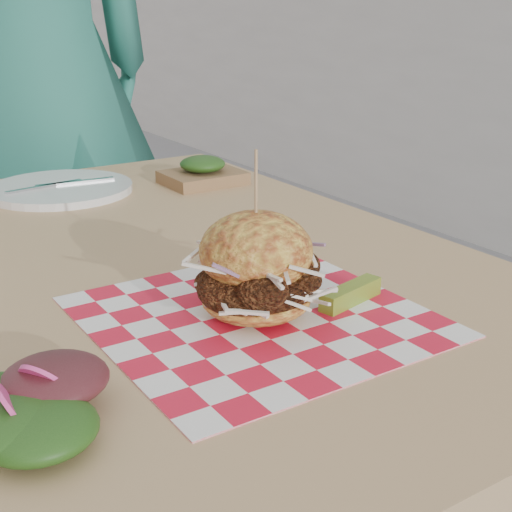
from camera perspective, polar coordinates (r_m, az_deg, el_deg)
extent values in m
imported|color=#287566|center=(1.87, -17.22, 14.38)|extent=(0.73, 0.52, 1.89)
cube|color=tan|center=(1.03, -7.69, -1.05)|extent=(0.80, 1.20, 0.04)
cylinder|color=#333338|center=(1.76, -4.83, -5.07)|extent=(0.05, 0.05, 0.71)
cube|color=tan|center=(1.88, -18.58, -1.28)|extent=(0.53, 0.53, 0.04)
cylinder|color=#333338|center=(1.76, -19.54, -11.44)|extent=(0.03, 0.03, 0.43)
cylinder|color=#333338|center=(1.93, -10.41, -7.59)|extent=(0.03, 0.03, 0.43)
cylinder|color=#333338|center=(2.20, -16.51, -4.63)|extent=(0.03, 0.03, 0.43)
cube|color=red|center=(0.82, 0.00, -4.86)|extent=(0.36, 0.36, 0.00)
ellipsoid|color=gold|center=(0.81, 0.00, -3.38)|extent=(0.13, 0.13, 0.04)
ellipsoid|color=brown|center=(0.81, 0.00, -2.26)|extent=(0.14, 0.13, 0.07)
ellipsoid|color=gold|center=(0.79, 0.00, 0.39)|extent=(0.13, 0.13, 0.09)
cylinder|color=tan|center=(0.77, 0.00, 5.01)|extent=(0.00, 0.00, 0.10)
cube|color=olive|center=(0.86, 7.57, -3.04)|extent=(0.10, 0.04, 0.02)
ellipsoid|color=#3F1419|center=(0.65, -14.87, -11.49)|extent=(0.08, 0.08, 0.03)
ellipsoid|color=#1B4614|center=(0.67, -16.72, -10.81)|extent=(0.08, 0.08, 0.03)
ellipsoid|color=#1B4614|center=(0.66, -19.08, -11.36)|extent=(0.08, 0.08, 0.03)
ellipsoid|color=#3F1419|center=(0.64, -19.74, -12.64)|extent=(0.08, 0.08, 0.03)
ellipsoid|color=#1B4614|center=(0.62, -17.89, -13.42)|extent=(0.08, 0.08, 0.03)
ellipsoid|color=#1B4614|center=(0.62, -15.37, -12.81)|extent=(0.08, 0.08, 0.03)
cylinder|color=#ED4296|center=(0.65, -16.70, -9.42)|extent=(0.05, 0.05, 0.04)
cylinder|color=white|center=(1.41, -15.37, 5.21)|extent=(0.27, 0.27, 0.01)
cube|color=silver|center=(1.40, -16.57, 5.37)|extent=(0.15, 0.03, 0.00)
cube|color=silver|center=(1.41, -14.25, 5.76)|extent=(0.15, 0.03, 0.00)
cube|color=olive|center=(1.43, -4.27, 6.27)|extent=(0.15, 0.12, 0.02)
ellipsoid|color=#1B4614|center=(1.42, -4.30, 7.36)|extent=(0.09, 0.09, 0.03)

